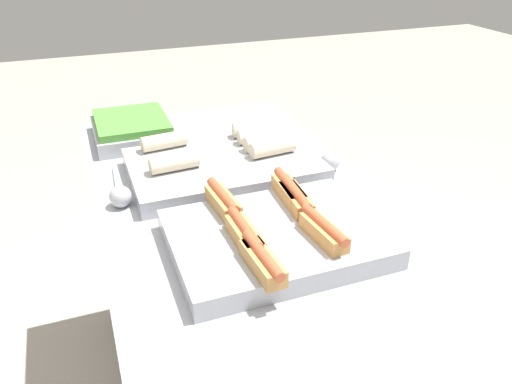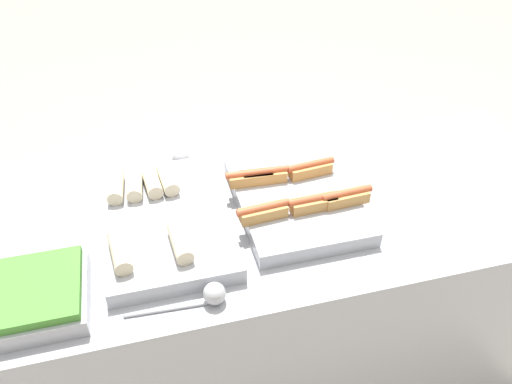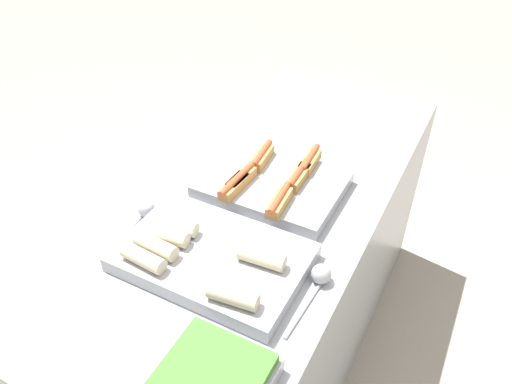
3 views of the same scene
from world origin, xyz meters
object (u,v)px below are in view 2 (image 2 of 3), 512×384
(tray_hotdogs, at_px, (295,198))
(tray_side_front, at_px, (26,298))
(serving_spoon_near, at_px, (210,295))
(serving_spoon_far, at_px, (177,159))
(tray_wraps, at_px, (163,218))

(tray_hotdogs, relative_size, tray_side_front, 1.61)
(serving_spoon_near, bearing_deg, tray_hotdogs, 43.64)
(tray_side_front, xyz_separation_m, serving_spoon_far, (0.44, 0.52, -0.01))
(tray_hotdogs, height_order, serving_spoon_near, tray_hotdogs)
(tray_wraps, height_order, tray_side_front, tray_wraps)
(serving_spoon_near, xyz_separation_m, serving_spoon_far, (-0.00, 0.61, 0.00))
(tray_wraps, xyz_separation_m, tray_side_front, (-0.36, -0.22, 0.00))
(serving_spoon_near, bearing_deg, serving_spoon_far, 90.10)
(tray_wraps, relative_size, serving_spoon_near, 2.11)
(serving_spoon_far, bearing_deg, tray_side_front, -130.27)
(tray_wraps, height_order, serving_spoon_far, tray_wraps)
(tray_side_front, bearing_deg, tray_wraps, 31.27)
(tray_wraps, xyz_separation_m, serving_spoon_near, (0.08, -0.31, -0.01))
(tray_hotdogs, bearing_deg, serving_spoon_near, -136.36)
(tray_wraps, bearing_deg, serving_spoon_far, 75.09)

